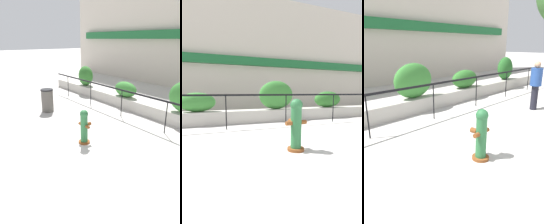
{
  "view_description": "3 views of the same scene",
  "coord_description": "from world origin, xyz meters",
  "views": [
    {
      "loc": [
        4.06,
        -1.25,
        3.1
      ],
      "look_at": [
        -1.56,
        2.87,
        0.75
      ],
      "focal_mm": 35.0,
      "sensor_mm": 36.0,
      "label": 1
    },
    {
      "loc": [
        -2.75,
        -0.88,
        1.21
      ],
      "look_at": [
        -1.03,
        3.64,
        0.66
      ],
      "focal_mm": 28.0,
      "sensor_mm": 36.0,
      "label": 2
    },
    {
      "loc": [
        -4.32,
        -0.17,
        2.28
      ],
      "look_at": [
        -0.94,
        3.1,
        0.82
      ],
      "focal_mm": 35.0,
      "sensor_mm": 36.0,
      "label": 3
    }
  ],
  "objects": [
    {
      "name": "pedestrian",
      "position": [
        3.22,
        3.09,
        0.99
      ],
      "size": [
        0.42,
        0.42,
        1.73
      ],
      "color": "black",
      "rests_on": "ground"
    },
    {
      "name": "fire_hydrant",
      "position": [
        -1.03,
        2.25,
        0.55
      ],
      "size": [
        0.48,
        0.44,
        1.08
      ],
      "color": "brown",
      "rests_on": "ground"
    },
    {
      "name": "planter_wall_low",
      "position": [
        0.0,
        6.0,
        0.25
      ],
      "size": [
        18.0,
        0.7,
        0.5
      ],
      "primitive_type": "cube",
      "color": "#B7B2A8",
      "rests_on": "ground"
    },
    {
      "name": "hedge_bush_4",
      "position": [
        5.94,
        6.0,
        1.08
      ],
      "size": [
        1.01,
        0.67,
        1.16
      ],
      "primitive_type": "ellipsoid",
      "color": "#235B23",
      "rests_on": "planter_wall_low"
    },
    {
      "name": "hedge_bush_3",
      "position": [
        2.72,
        6.0,
        0.88
      ],
      "size": [
        1.41,
        0.65,
        0.75
      ],
      "primitive_type": "ellipsoid",
      "color": "#2D6B28",
      "rests_on": "planter_wall_low"
    },
    {
      "name": "fence_railing_segment",
      "position": [
        -0.0,
        4.9,
        1.02
      ],
      "size": [
        15.0,
        0.05,
        1.15
      ],
      "color": "black",
      "rests_on": "ground"
    },
    {
      "name": "hedge_bush_2",
      "position": [
        0.07,
        6.0,
        1.09
      ],
      "size": [
        1.51,
        0.56,
        1.19
      ],
      "primitive_type": "ellipsoid",
      "color": "#387F33",
      "rests_on": "planter_wall_low"
    }
  ]
}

